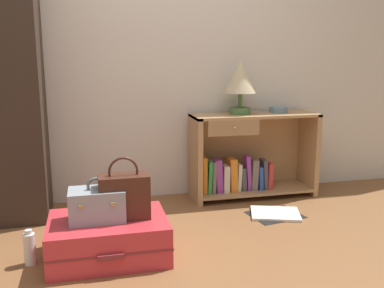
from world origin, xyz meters
TOP-DOWN VIEW (x-y plane):
  - ground_plane at (0.00, 0.00)m, footprint 9.00×9.00m
  - back_wall at (0.00, 1.50)m, footprint 6.40×0.10m
  - bookshelf at (0.81, 1.27)m, footprint 1.03×0.35m
  - table_lamp at (0.73, 1.28)m, footprint 0.27×0.27m
  - bowl at (1.08, 1.29)m, footprint 0.15×0.15m
  - suitcase_large at (-0.38, 0.40)m, footprint 0.68×0.51m
  - train_case at (-0.44, 0.39)m, footprint 0.31×0.21m
  - handbag at (-0.28, 0.39)m, footprint 0.29×0.15m
  - bottle at (-0.82, 0.40)m, footprint 0.07×0.07m
  - open_book_on_floor at (0.85, 0.79)m, footprint 0.42×0.38m

SIDE VIEW (x-z plane):
  - ground_plane at x=0.00m, z-range 0.00..0.00m
  - open_book_on_floor at x=0.85m, z-range 0.00..0.02m
  - bottle at x=-0.82m, z-range -0.01..0.20m
  - suitcase_large at x=-0.38m, z-range 0.00..0.23m
  - bookshelf at x=0.81m, z-range -0.02..0.67m
  - train_case at x=-0.44m, z-range 0.20..0.46m
  - handbag at x=-0.28m, z-range 0.19..0.55m
  - bowl at x=1.08m, z-range 0.70..0.74m
  - table_lamp at x=0.73m, z-range 0.76..1.20m
  - back_wall at x=0.00m, z-range 0.00..2.60m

